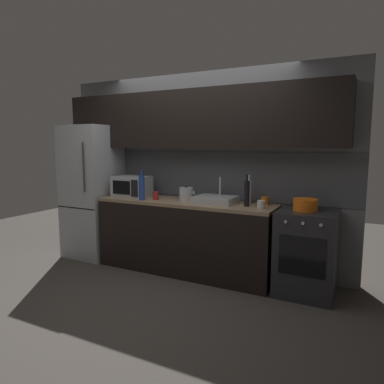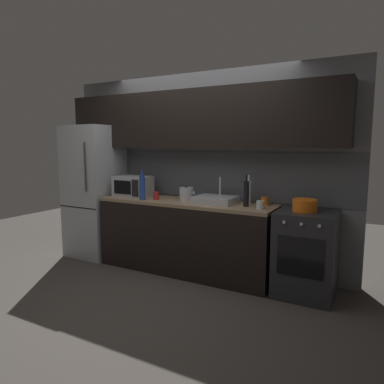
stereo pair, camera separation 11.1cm
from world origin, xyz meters
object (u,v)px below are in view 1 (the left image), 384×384
refrigerator (93,191)px  wine_bottle_white (249,192)px  mug_red (156,196)px  mug_clear (261,204)px  microwave (132,186)px  kettle (186,194)px  wine_bottle_blue (142,187)px  mug_orange (265,201)px  cooking_pot (305,205)px  oven_range (307,253)px  wine_bottle_dark (247,193)px

refrigerator → wine_bottle_white: size_ratio=5.45×
mug_red → mug_clear: size_ratio=1.17×
microwave → mug_red: (0.45, -0.11, -0.08)m
kettle → wine_bottle_blue: (-0.51, -0.21, 0.08)m
wine_bottle_blue → mug_orange: wine_bottle_blue is taller
mug_clear → cooking_pot: (0.45, 0.08, 0.02)m
oven_range → cooking_pot: bearing=177.7°
kettle → mug_clear: 0.98m
kettle → mug_orange: 0.96m
wine_bottle_white → cooking_pot: bearing=-14.2°
kettle → mug_red: kettle is taller
refrigerator → kettle: size_ratio=9.09×
kettle → wine_bottle_blue: wine_bottle_blue is taller
kettle → mug_red: bearing=-162.4°
refrigerator → wine_bottle_blue: (0.99, -0.19, 0.13)m
refrigerator → microwave: refrigerator is taller
wine_bottle_blue → mug_clear: size_ratio=4.34×
kettle → wine_bottle_dark: bearing=-3.3°
kettle → wine_bottle_blue: bearing=-157.5°
cooking_pot → mug_clear: bearing=-170.0°
microwave → wine_bottle_white: bearing=5.5°
refrigerator → mug_orange: (2.45, 0.17, 0.02)m
oven_range → mug_orange: 0.73m
kettle → wine_bottle_blue: size_ratio=0.54×
oven_range → cooking_pot: 0.51m
wine_bottle_blue → mug_orange: bearing=14.1°
kettle → wine_bottle_white: size_ratio=0.60×
wine_bottle_white → cooking_pot: 0.70m
wine_bottle_dark → mug_clear: bearing=-16.7°
microwave → mug_clear: bearing=-3.1°
wine_bottle_dark → mug_orange: (0.15, 0.20, -0.11)m
wine_bottle_dark → cooking_pot: 0.64m
refrigerator → mug_clear: size_ratio=21.31×
refrigerator → mug_clear: bearing=-1.8°
kettle → mug_orange: kettle is taller
wine_bottle_dark → kettle: bearing=176.7°
mug_orange → wine_bottle_white: bearing=-179.0°
wine_bottle_blue → cooking_pot: (1.94, 0.19, -0.10)m
oven_range → microwave: (-2.28, 0.02, 0.58)m
wine_bottle_blue → mug_red: wine_bottle_blue is taller
wine_bottle_dark → mug_red: (-1.17, -0.07, -0.10)m
oven_range → kettle: size_ratio=4.42×
wine_bottle_blue → wine_bottle_white: size_ratio=1.11×
mug_clear → wine_bottle_blue: bearing=-175.7°
refrigerator → mug_red: size_ratio=18.23×
kettle → mug_red: size_ratio=2.00×
cooking_pot → wine_bottle_dark: bearing=-177.7°
wine_bottle_dark → wine_bottle_white: size_ratio=1.05×
wine_bottle_dark → mug_red: size_ratio=3.53×
oven_range → microwave: 2.36m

